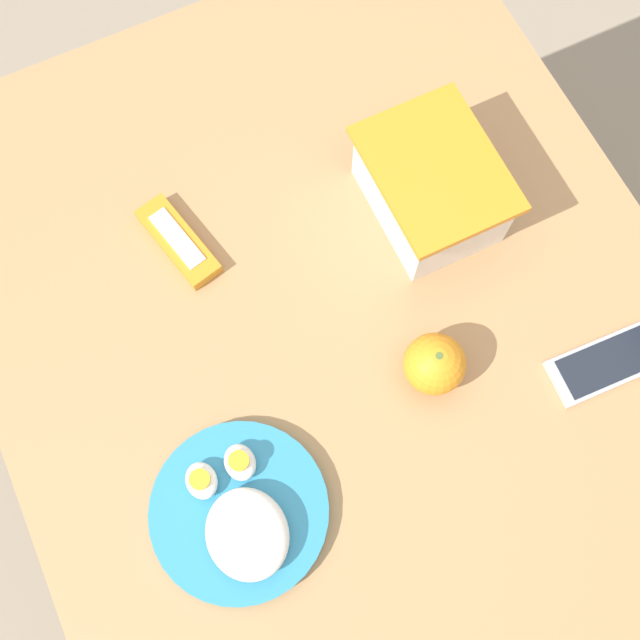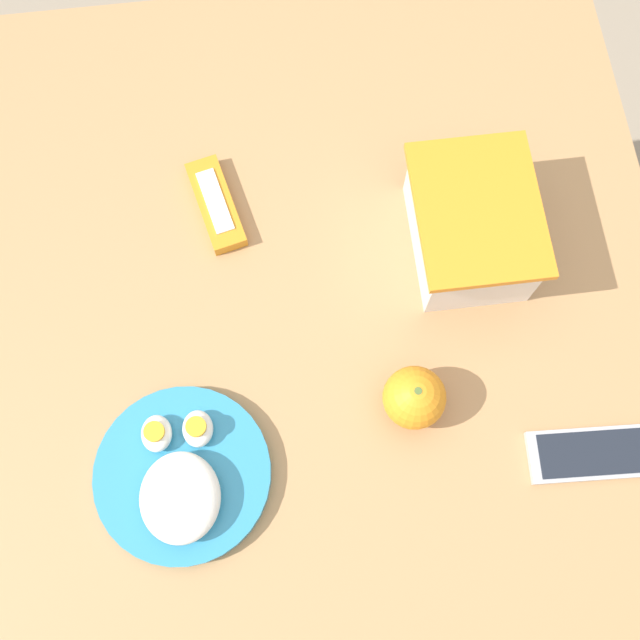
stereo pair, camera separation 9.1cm
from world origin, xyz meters
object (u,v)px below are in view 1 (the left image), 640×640
object	(u,v)px
food_container	(430,190)
candy_bar	(178,241)
orange_fruit	(435,364)
cell_phone	(609,362)
rice_plate	(240,515)

from	to	relation	value
food_container	candy_bar	size ratio (longest dim) A/B	1.38
food_container	orange_fruit	distance (m)	0.23
candy_bar	food_container	bearing A→B (deg)	74.16
cell_phone	rice_plate	bearing A→B (deg)	-93.26
candy_bar	cell_phone	world-z (taller)	candy_bar
candy_bar	orange_fruit	bearing A→B (deg)	36.30
rice_plate	cell_phone	xyz separation A→B (m)	(0.03, 0.48, -0.01)
rice_plate	candy_bar	world-z (taller)	rice_plate
food_container	orange_fruit	world-z (taller)	food_container
food_container	cell_phone	xyz separation A→B (m)	(0.29, 0.10, -0.04)
food_container	cell_phone	world-z (taller)	food_container
rice_plate	cell_phone	bearing A→B (deg)	86.74
food_container	rice_plate	size ratio (longest dim) A/B	0.93
orange_fruit	cell_phone	bearing A→B (deg)	67.10
rice_plate	cell_phone	size ratio (longest dim) A/B	1.37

